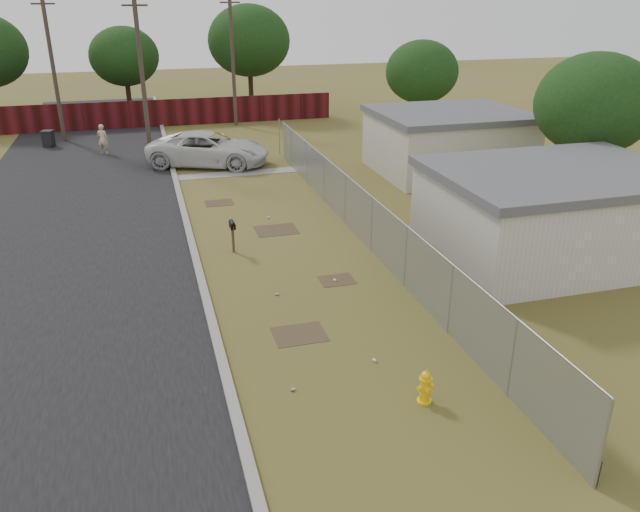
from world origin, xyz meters
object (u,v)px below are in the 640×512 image
object	(u,v)px
fire_hydrant	(425,387)
pedestrian	(103,139)
pickup_truck	(209,149)
trash_bin	(48,138)
mailbox	(232,228)

from	to	relation	value
fire_hydrant	pedestrian	world-z (taller)	pedestrian
pickup_truck	pedestrian	xyz separation A→B (m)	(-5.48, 4.23, -0.03)
fire_hydrant	pedestrian	size ratio (longest dim) A/B	0.50
fire_hydrant	trash_bin	xyz separation A→B (m)	(-10.91, 29.25, 0.11)
mailbox	pickup_truck	world-z (taller)	pickup_truck
pickup_truck	mailbox	bearing A→B (deg)	-160.32
mailbox	pickup_truck	size ratio (longest dim) A/B	0.19
pedestrian	pickup_truck	bearing A→B (deg)	163.97
pedestrian	trash_bin	world-z (taller)	pedestrian
fire_hydrant	trash_bin	bearing A→B (deg)	110.45
mailbox	trash_bin	distance (m)	20.93
pickup_truck	fire_hydrant	bearing A→B (deg)	-151.93
pickup_truck	trash_bin	world-z (taller)	pickup_truck
fire_hydrant	mailbox	bearing A→B (deg)	105.69
fire_hydrant	mailbox	distance (m)	10.36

